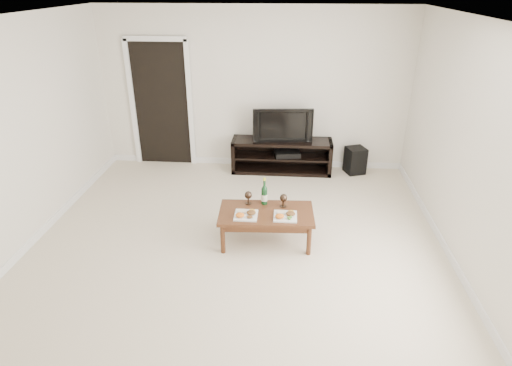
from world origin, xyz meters
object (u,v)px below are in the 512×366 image
object	(u,v)px
subwoofer	(355,160)
media_console	(282,156)
coffee_table	(266,227)
television	(283,124)

from	to	relation	value
subwoofer	media_console	bearing A→B (deg)	161.85
coffee_table	subwoofer	bearing A→B (deg)	58.48
media_console	television	size ratio (longest dim) A/B	1.72
media_console	coffee_table	xyz separation A→B (m)	(-0.13, -2.16, -0.07)
media_console	coffee_table	bearing A→B (deg)	-93.49
media_console	television	world-z (taller)	television
media_console	subwoofer	xyz separation A→B (m)	(1.22, 0.04, -0.06)
media_console	television	distance (m)	0.55
television	subwoofer	xyz separation A→B (m)	(1.22, 0.04, -0.61)
subwoofer	coffee_table	xyz separation A→B (m)	(-1.35, -2.20, -0.01)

